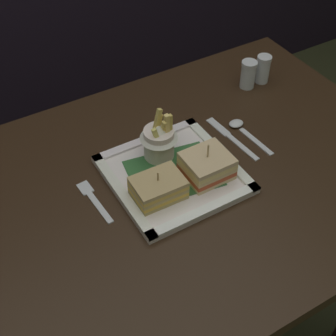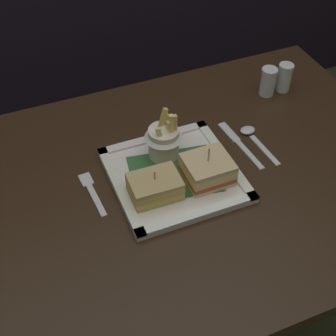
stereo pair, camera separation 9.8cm
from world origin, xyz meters
name	(u,v)px [view 2 (the right image)]	position (x,y,z in m)	size (l,w,h in m)	color
dining_table	(162,243)	(0.00, 0.00, 0.57)	(1.13, 0.73, 0.77)	black
square_plate	(174,175)	(0.03, 0.01, 0.77)	(0.26, 0.26, 0.02)	white
sandwich_half_left	(155,187)	(-0.02, -0.02, 0.80)	(0.10, 0.08, 0.06)	tan
sandwich_half_right	(208,170)	(0.09, -0.02, 0.80)	(0.09, 0.08, 0.08)	beige
fries_cup	(164,138)	(0.04, 0.07, 0.83)	(0.08, 0.08, 0.12)	silver
fork	(92,191)	(-0.14, 0.04, 0.77)	(0.03, 0.13, 0.00)	silver
knife	(239,143)	(0.21, 0.06, 0.77)	(0.03, 0.17, 0.00)	silver
spoon	(252,136)	(0.25, 0.06, 0.77)	(0.03, 0.14, 0.01)	silver
salt_shaker	(268,83)	(0.36, 0.20, 0.80)	(0.04, 0.04, 0.07)	silver
pepper_shaker	(284,79)	(0.41, 0.20, 0.80)	(0.04, 0.04, 0.07)	silver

